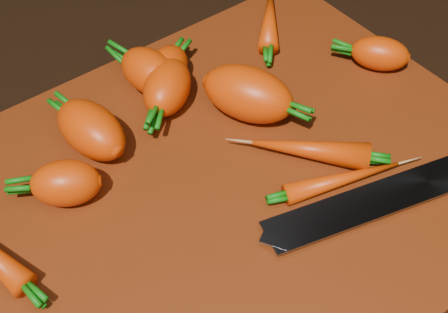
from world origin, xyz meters
TOP-DOWN VIEW (x-y plane):
  - ground at (0.00, 0.00)m, footprint 2.00×2.00m
  - cutting_board at (0.00, 0.00)m, footprint 0.50×0.40m
  - carrot_1 at (-0.12, 0.07)m, footprint 0.07×0.07m
  - carrot_2 at (0.06, 0.05)m, footprint 0.09×0.10m
  - carrot_3 at (-0.08, 0.10)m, footprint 0.06×0.08m
  - carrot_4 at (0.01, 0.11)m, footprint 0.08×0.08m
  - carrot_5 at (0.02, 0.14)m, footprint 0.07×0.06m
  - carrot_6 at (0.21, 0.03)m, footprint 0.06×0.07m
  - carrot_7 at (0.17, 0.15)m, footprint 0.09×0.09m
  - carrot_8 at (0.07, -0.07)m, footprint 0.11×0.05m
  - carrot_9 at (0.07, -0.03)m, footprint 0.09×0.09m
  - carrot_11 at (0.01, 0.14)m, footprint 0.06×0.08m
  - knife at (0.09, -0.10)m, footprint 0.31×0.11m

SIDE VIEW (x-z plane):
  - ground at x=0.00m, z-range -0.01..0.00m
  - cutting_board at x=0.00m, z-range 0.00..0.01m
  - knife at x=0.09m, z-range 0.01..0.03m
  - carrot_8 at x=0.07m, z-range 0.01..0.03m
  - carrot_7 at x=0.17m, z-range 0.01..0.03m
  - carrot_9 at x=0.07m, z-range 0.01..0.04m
  - carrot_6 at x=0.21m, z-range 0.01..0.05m
  - carrot_5 at x=0.02m, z-range 0.01..0.05m
  - carrot_1 at x=-0.12m, z-range 0.01..0.05m
  - carrot_4 at x=0.01m, z-range 0.01..0.06m
  - carrot_11 at x=0.01m, z-range 0.01..0.06m
  - carrot_3 at x=-0.08m, z-range 0.01..0.06m
  - carrot_2 at x=0.06m, z-range 0.01..0.06m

